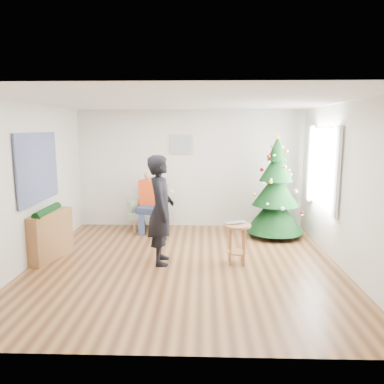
{
  "coord_description": "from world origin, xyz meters",
  "views": [
    {
      "loc": [
        0.3,
        -5.82,
        2.2
      ],
      "look_at": [
        0.1,
        0.6,
        1.1
      ],
      "focal_mm": 35.0,
      "sensor_mm": 36.0,
      "label": 1
    }
  ],
  "objects_px": {
    "christmas_tree": "(276,190)",
    "armchair": "(150,214)",
    "console": "(49,235)",
    "stool": "(237,244)",
    "standing_man": "(161,210)"
  },
  "relations": [
    {
      "from": "christmas_tree",
      "to": "armchair",
      "type": "bearing_deg",
      "value": 171.96
    },
    {
      "from": "christmas_tree",
      "to": "armchair",
      "type": "xyz_separation_m",
      "value": [
        -2.62,
        0.37,
        -0.59
      ]
    },
    {
      "from": "console",
      "to": "stool",
      "type": "bearing_deg",
      "value": 9.43
    },
    {
      "from": "armchair",
      "to": "console",
      "type": "bearing_deg",
      "value": -111.32
    },
    {
      "from": "stool",
      "to": "console",
      "type": "relative_size",
      "value": 0.66
    },
    {
      "from": "standing_man",
      "to": "christmas_tree",
      "type": "bearing_deg",
      "value": -58.93
    },
    {
      "from": "console",
      "to": "christmas_tree",
      "type": "bearing_deg",
      "value": 32.08
    },
    {
      "from": "stool",
      "to": "armchair",
      "type": "xyz_separation_m",
      "value": [
        -1.7,
        1.99,
        0.03
      ]
    },
    {
      "from": "armchair",
      "to": "stool",
      "type": "bearing_deg",
      "value": -31.64
    },
    {
      "from": "stool",
      "to": "console",
      "type": "bearing_deg",
      "value": 176.78
    },
    {
      "from": "armchair",
      "to": "christmas_tree",
      "type": "bearing_deg",
      "value": 9.81
    },
    {
      "from": "christmas_tree",
      "to": "console",
      "type": "bearing_deg",
      "value": -160.57
    },
    {
      "from": "stool",
      "to": "standing_man",
      "type": "xyz_separation_m",
      "value": [
        -1.24,
        0.01,
        0.55
      ]
    },
    {
      "from": "armchair",
      "to": "standing_man",
      "type": "distance_m",
      "value": 2.11
    },
    {
      "from": "christmas_tree",
      "to": "stool",
      "type": "xyz_separation_m",
      "value": [
        -0.91,
        -1.62,
        -0.62
      ]
    }
  ]
}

